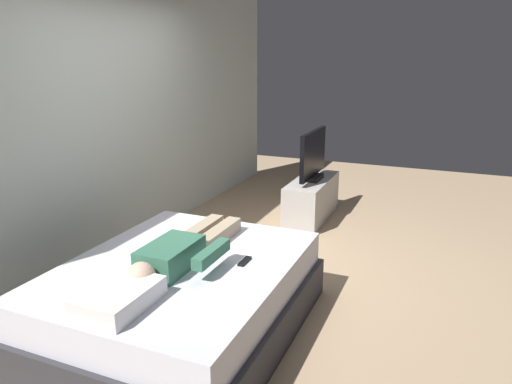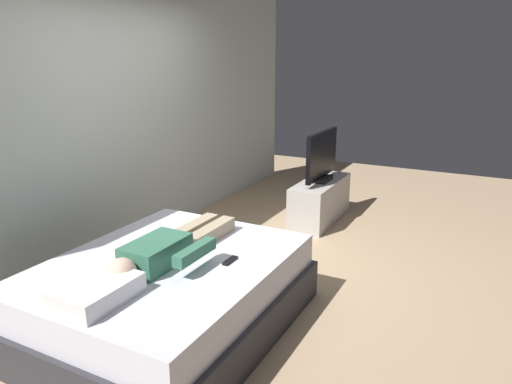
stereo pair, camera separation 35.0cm
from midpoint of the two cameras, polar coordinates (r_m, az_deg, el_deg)
name	(u,v)px [view 1 (the left image)]	position (r m, az deg, el deg)	size (l,w,h in m)	color
ground_plane	(266,276)	(4.34, -1.13, -10.23)	(10.00, 10.00, 0.00)	tan
back_wall	(133,109)	(5.13, -16.63, 9.60)	(6.40, 0.10, 2.80)	silver
bed	(182,298)	(3.51, -11.89, -12.52)	(1.95, 1.56, 0.54)	#333338
pillow	(119,297)	(2.91, -19.71, -12.00)	(0.48, 0.34, 0.12)	white
person	(183,251)	(3.37, -11.84, -7.00)	(1.26, 0.46, 0.18)	#387056
remote	(245,261)	(3.32, -4.44, -8.41)	(0.15, 0.04, 0.02)	black
tv_stand	(312,199)	(5.73, 5.02, -0.92)	(1.10, 0.40, 0.50)	#B7B2AD
tv	(313,156)	(5.60, 5.15, 4.32)	(0.88, 0.20, 0.59)	black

